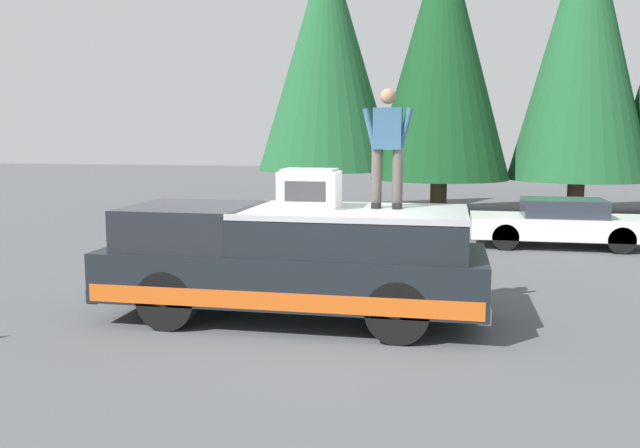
{
  "coord_description": "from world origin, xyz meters",
  "views": [
    {
      "loc": [
        -8.75,
        -1.58,
        2.71
      ],
      "look_at": [
        0.95,
        0.34,
        1.35
      ],
      "focal_mm": 37.0,
      "sensor_mm": 36.0,
      "label": 1
    }
  ],
  "objects": [
    {
      "name": "conifer_center_left",
      "position": [
        13.62,
        -1.21,
        5.3
      ],
      "size": [
        4.57,
        4.57,
        9.4
      ],
      "color": "#4C3826",
      "rests_on": "ground"
    },
    {
      "name": "ground_plane",
      "position": [
        0.0,
        0.0,
        0.0
      ],
      "size": [
        90.0,
        90.0,
        0.0
      ],
      "primitive_type": "plane",
      "color": "#4C4F51"
    },
    {
      "name": "person_on_truck_bed",
      "position": [
        0.66,
        -0.69,
        2.55
      ],
      "size": [
        0.29,
        0.72,
        1.69
      ],
      "color": "#423D38",
      "rests_on": "pickup_truck"
    },
    {
      "name": "conifer_left",
      "position": [
        14.41,
        -5.71,
        5.59
      ],
      "size": [
        4.53,
        4.53,
        10.0
      ],
      "color": "#4C3826",
      "rests_on": "ground"
    },
    {
      "name": "pickup_truck",
      "position": [
        0.45,
        0.63,
        0.87
      ],
      "size": [
        2.01,
        5.54,
        1.65
      ],
      "color": "black",
      "rests_on": "ground"
    },
    {
      "name": "conifer_center_right",
      "position": [
        13.43,
        2.56,
        5.28
      ],
      "size": [
        4.65,
        4.65,
        9.11
      ],
      "color": "#4C3826",
      "rests_on": "ground"
    },
    {
      "name": "compressor_unit",
      "position": [
        0.51,
        0.4,
        1.93
      ],
      "size": [
        0.65,
        0.84,
        0.56
      ],
      "color": "white",
      "rests_on": "pickup_truck"
    },
    {
      "name": "parked_car_white",
      "position": [
        7.75,
        -4.18,
        0.58
      ],
      "size": [
        1.64,
        4.1,
        1.16
      ],
      "color": "white",
      "rests_on": "ground"
    }
  ]
}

